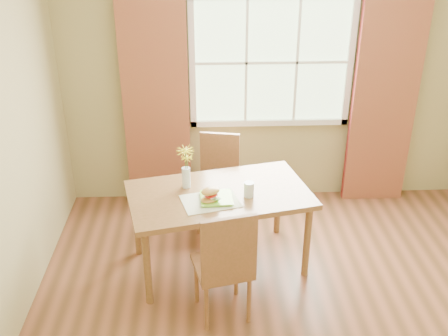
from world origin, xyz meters
TOP-DOWN VIEW (x-y plane):
  - room at (0.00, 0.00)m, footprint 4.24×3.84m
  - window at (0.00, 1.87)m, footprint 1.62×0.06m
  - curtain_left at (-1.15, 1.78)m, footprint 0.65×0.08m
  - curtain_right at (1.15, 1.78)m, footprint 0.65×0.08m
  - dining_table at (-0.56, 0.65)m, footprint 1.65×1.16m
  - chair_near at (-0.54, -0.05)m, footprint 0.49×0.49m
  - chair_far at (-0.55, 1.35)m, footprint 0.45×0.45m
  - placemat at (-0.64, 0.50)m, footprint 0.52×0.43m
  - plate at (-0.59, 0.52)m, footprint 0.27×0.27m
  - croissant_sandwich at (-0.64, 0.47)m, footprint 0.20×0.17m
  - water_glass at (-0.32, 0.58)m, footprint 0.08×0.08m
  - flower_vase at (-0.84, 0.75)m, footprint 0.15×0.15m

SIDE VIEW (x-z plane):
  - chair_far at x=-0.55m, z-range 0.04..0.97m
  - chair_near at x=-0.54m, z-range 0.05..1.03m
  - dining_table at x=-0.56m, z-range 0.29..1.02m
  - placemat at x=-0.64m, z-range 0.73..0.74m
  - plate at x=-0.59m, z-range 0.74..0.75m
  - water_glass at x=-0.32m, z-range 0.73..0.86m
  - croissant_sandwich at x=-0.64m, z-range 0.75..0.87m
  - flower_vase at x=-0.84m, z-range 0.77..1.14m
  - curtain_left at x=-1.15m, z-range 0.00..2.20m
  - curtain_right at x=1.15m, z-range 0.00..2.20m
  - room at x=0.00m, z-range -0.02..2.72m
  - window at x=0.00m, z-range 0.84..2.16m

